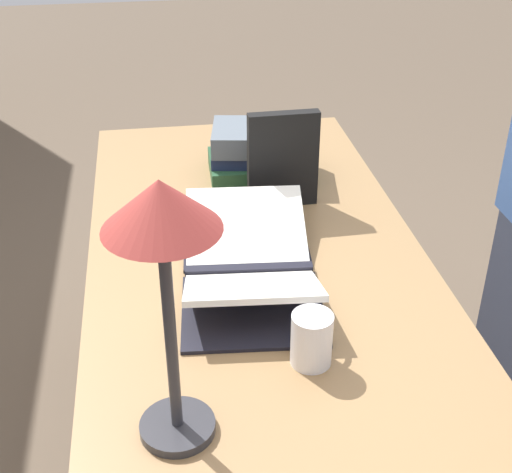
{
  "coord_description": "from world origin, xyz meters",
  "views": [
    {
      "loc": [
        -1.27,
        0.2,
        1.61
      ],
      "look_at": [
        -0.03,
        0.01,
        0.85
      ],
      "focal_mm": 50.0,
      "sensor_mm": 36.0,
      "label": 1
    }
  ],
  "objects_px": {
    "book_standing_upright": "(283,160)",
    "coffee_mug": "(312,339)",
    "open_book": "(249,263)",
    "book_stack_tall": "(260,152)",
    "reading_lamp": "(163,239)"
  },
  "relations": [
    {
      "from": "book_standing_upright",
      "to": "reading_lamp",
      "type": "distance_m",
      "value": 0.81
    },
    {
      "from": "open_book",
      "to": "book_standing_upright",
      "type": "bearing_deg",
      "value": -18.06
    },
    {
      "from": "book_standing_upright",
      "to": "book_stack_tall",
      "type": "bearing_deg",
      "value": 7.58
    },
    {
      "from": "open_book",
      "to": "book_standing_upright",
      "type": "distance_m",
      "value": 0.33
    },
    {
      "from": "open_book",
      "to": "book_standing_upright",
      "type": "height_order",
      "value": "book_standing_upright"
    },
    {
      "from": "book_standing_upright",
      "to": "open_book",
      "type": "bearing_deg",
      "value": 155.73
    },
    {
      "from": "book_stack_tall",
      "to": "book_standing_upright",
      "type": "relative_size",
      "value": 1.15
    },
    {
      "from": "open_book",
      "to": "book_stack_tall",
      "type": "bearing_deg",
      "value": -7.01
    },
    {
      "from": "book_stack_tall",
      "to": "reading_lamp",
      "type": "relative_size",
      "value": 0.62
    },
    {
      "from": "coffee_mug",
      "to": "book_stack_tall",
      "type": "bearing_deg",
      "value": -2.25
    },
    {
      "from": "book_standing_upright",
      "to": "coffee_mug",
      "type": "relative_size",
      "value": 2.37
    },
    {
      "from": "book_standing_upright",
      "to": "reading_lamp",
      "type": "height_order",
      "value": "reading_lamp"
    },
    {
      "from": "book_standing_upright",
      "to": "reading_lamp",
      "type": "xyz_separation_m",
      "value": [
        -0.71,
        0.3,
        0.23
      ]
    },
    {
      "from": "open_book",
      "to": "reading_lamp",
      "type": "distance_m",
      "value": 0.55
    },
    {
      "from": "coffee_mug",
      "to": "open_book",
      "type": "bearing_deg",
      "value": 13.58
    }
  ]
}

